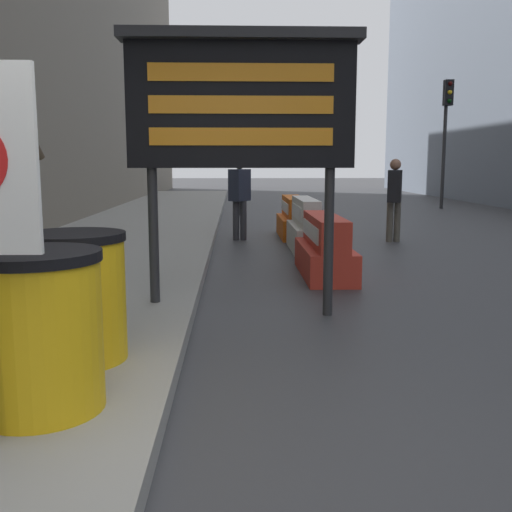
{
  "coord_description": "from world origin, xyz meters",
  "views": [
    {
      "loc": [
        0.42,
        -2.73,
        1.57
      ],
      "look_at": [
        0.69,
        5.17,
        0.34
      ],
      "focal_mm": 42.0,
      "sensor_mm": 36.0,
      "label": 1
    }
  ],
  "objects_px": {
    "message_board": "(241,104)",
    "traffic_cone_near": "(333,228)",
    "jersey_barrier_red_striped": "(325,249)",
    "traffic_light_far_side": "(446,117)",
    "barrel_drum_foreground": "(38,331)",
    "pedestrian_worker": "(395,193)",
    "jersey_barrier_orange_far": "(294,219)",
    "jersey_barrier_white": "(305,228)",
    "barrel_drum_middle": "(74,296)",
    "pedestrian_passerby": "(240,192)",
    "traffic_light_near_curb": "(239,121)"
  },
  "relations": [
    {
      "from": "barrel_drum_foreground",
      "to": "jersey_barrier_white",
      "type": "distance_m",
      "value": 7.64
    },
    {
      "from": "jersey_barrier_white",
      "to": "traffic_light_far_side",
      "type": "relative_size",
      "value": 0.46
    },
    {
      "from": "traffic_cone_near",
      "to": "pedestrian_worker",
      "type": "xyz_separation_m",
      "value": [
        1.29,
        0.4,
        0.64
      ]
    },
    {
      "from": "barrel_drum_foreground",
      "to": "pedestrian_worker",
      "type": "distance_m",
      "value": 9.51
    },
    {
      "from": "traffic_light_near_curb",
      "to": "pedestrian_worker",
      "type": "relative_size",
      "value": 2.34
    },
    {
      "from": "jersey_barrier_orange_far",
      "to": "barrel_drum_foreground",
      "type": "bearing_deg",
      "value": -104.25
    },
    {
      "from": "jersey_barrier_red_striped",
      "to": "traffic_cone_near",
      "type": "height_order",
      "value": "jersey_barrier_red_striped"
    },
    {
      "from": "jersey_barrier_white",
      "to": "traffic_light_near_curb",
      "type": "bearing_deg",
      "value": 98.67
    },
    {
      "from": "message_board",
      "to": "traffic_cone_near",
      "type": "height_order",
      "value": "message_board"
    },
    {
      "from": "barrel_drum_middle",
      "to": "pedestrian_passerby",
      "type": "relative_size",
      "value": 0.56
    },
    {
      "from": "jersey_barrier_red_striped",
      "to": "traffic_light_far_side",
      "type": "height_order",
      "value": "traffic_light_far_side"
    },
    {
      "from": "message_board",
      "to": "traffic_light_far_side",
      "type": "relative_size",
      "value": 0.66
    },
    {
      "from": "barrel_drum_middle",
      "to": "traffic_light_near_curb",
      "type": "relative_size",
      "value": 0.24
    },
    {
      "from": "barrel_drum_middle",
      "to": "message_board",
      "type": "distance_m",
      "value": 2.65
    },
    {
      "from": "jersey_barrier_red_striped",
      "to": "traffic_light_near_curb",
      "type": "bearing_deg",
      "value": 96.59
    },
    {
      "from": "pedestrian_worker",
      "to": "jersey_barrier_white",
      "type": "bearing_deg",
      "value": -39.46
    },
    {
      "from": "jersey_barrier_white",
      "to": "jersey_barrier_red_striped",
      "type": "bearing_deg",
      "value": -90.0
    },
    {
      "from": "traffic_light_far_side",
      "to": "barrel_drum_middle",
      "type": "bearing_deg",
      "value": -117.12
    },
    {
      "from": "jersey_barrier_white",
      "to": "pedestrian_worker",
      "type": "distance_m",
      "value": 2.34
    },
    {
      "from": "traffic_cone_near",
      "to": "barrel_drum_middle",
      "type": "bearing_deg",
      "value": -112.89
    },
    {
      "from": "jersey_barrier_red_striped",
      "to": "traffic_light_far_side",
      "type": "bearing_deg",
      "value": 64.2
    },
    {
      "from": "message_board",
      "to": "traffic_light_near_curb",
      "type": "xyz_separation_m",
      "value": [
        0.06,
        11.95,
        0.66
      ]
    },
    {
      "from": "traffic_light_far_side",
      "to": "jersey_barrier_white",
      "type": "bearing_deg",
      "value": -120.93
    },
    {
      "from": "message_board",
      "to": "jersey_barrier_red_striped",
      "type": "xyz_separation_m",
      "value": [
        1.18,
        2.22,
        -1.76
      ]
    },
    {
      "from": "jersey_barrier_white",
      "to": "pedestrian_passerby",
      "type": "height_order",
      "value": "pedestrian_passerby"
    },
    {
      "from": "pedestrian_passerby",
      "to": "traffic_cone_near",
      "type": "bearing_deg",
      "value": -77.58
    },
    {
      "from": "traffic_light_far_side",
      "to": "jersey_barrier_orange_far",
      "type": "bearing_deg",
      "value": -127.29
    },
    {
      "from": "jersey_barrier_red_striped",
      "to": "pedestrian_worker",
      "type": "height_order",
      "value": "pedestrian_worker"
    },
    {
      "from": "traffic_light_near_curb",
      "to": "pedestrian_passerby",
      "type": "bearing_deg",
      "value": -90.35
    },
    {
      "from": "barrel_drum_middle",
      "to": "pedestrian_worker",
      "type": "distance_m",
      "value": 8.74
    },
    {
      "from": "jersey_barrier_red_striped",
      "to": "traffic_cone_near",
      "type": "xyz_separation_m",
      "value": [
        0.63,
        3.17,
        -0.04
      ]
    },
    {
      "from": "pedestrian_worker",
      "to": "jersey_barrier_orange_far",
      "type": "bearing_deg",
      "value": -96.72
    },
    {
      "from": "message_board",
      "to": "traffic_light_far_side",
      "type": "height_order",
      "value": "traffic_light_far_side"
    },
    {
      "from": "barrel_drum_foreground",
      "to": "pedestrian_worker",
      "type": "bearing_deg",
      "value": 63.15
    },
    {
      "from": "jersey_barrier_red_striped",
      "to": "traffic_light_near_curb",
      "type": "xyz_separation_m",
      "value": [
        -1.13,
        9.74,
        2.42
      ]
    },
    {
      "from": "barrel_drum_middle",
      "to": "traffic_light_far_side",
      "type": "xyz_separation_m",
      "value": [
        8.31,
        16.23,
        2.49
      ]
    },
    {
      "from": "traffic_light_far_side",
      "to": "jersey_barrier_red_striped",
      "type": "bearing_deg",
      "value": -115.8
    },
    {
      "from": "barrel_drum_middle",
      "to": "traffic_cone_near",
      "type": "distance_m",
      "value": 7.81
    },
    {
      "from": "jersey_barrier_red_striped",
      "to": "traffic_cone_near",
      "type": "bearing_deg",
      "value": 78.82
    },
    {
      "from": "barrel_drum_foreground",
      "to": "barrel_drum_middle",
      "type": "relative_size",
      "value": 1.0
    },
    {
      "from": "jersey_barrier_red_striped",
      "to": "jersey_barrier_white",
      "type": "distance_m",
      "value": 2.36
    },
    {
      "from": "pedestrian_passerby",
      "to": "traffic_light_near_curb",
      "type": "bearing_deg",
      "value": 35.21
    },
    {
      "from": "jersey_barrier_red_striped",
      "to": "traffic_light_near_curb",
      "type": "distance_m",
      "value": 10.1
    },
    {
      "from": "traffic_light_near_curb",
      "to": "traffic_cone_near",
      "type": "bearing_deg",
      "value": -75.05
    },
    {
      "from": "jersey_barrier_red_striped",
      "to": "pedestrian_worker",
      "type": "bearing_deg",
      "value": 61.84
    },
    {
      "from": "jersey_barrier_red_striped",
      "to": "message_board",
      "type": "bearing_deg",
      "value": -118.14
    },
    {
      "from": "barrel_drum_foreground",
      "to": "pedestrian_passerby",
      "type": "xyz_separation_m",
      "value": [
        1.22,
        8.84,
        0.36
      ]
    },
    {
      "from": "barrel_drum_foreground",
      "to": "message_board",
      "type": "relative_size",
      "value": 0.33
    },
    {
      "from": "barrel_drum_middle",
      "to": "pedestrian_passerby",
      "type": "xyz_separation_m",
      "value": [
        1.25,
        7.95,
        0.36
      ]
    },
    {
      "from": "jersey_barrier_white",
      "to": "traffic_cone_near",
      "type": "relative_size",
      "value": 2.93
    }
  ]
}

